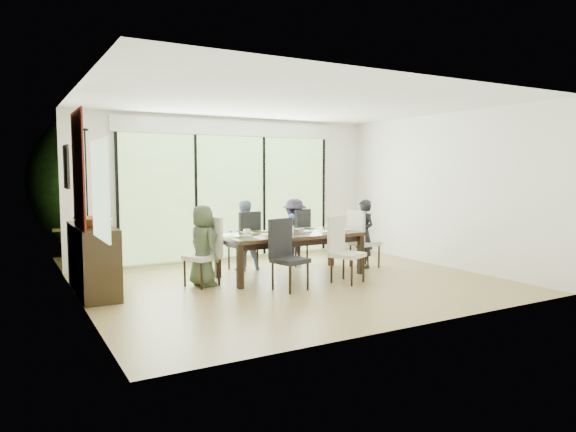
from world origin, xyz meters
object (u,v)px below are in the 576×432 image
chair_right_end (365,239)px  chair_far_right (294,237)px  chair_left_end (202,252)px  person_right_end (364,234)px  sideboard (93,259)px  person_far_left (244,235)px  cup_a (247,232)px  cup_c (328,227)px  cup_b (302,231)px  vase (292,229)px  chair_far_left (243,240)px  person_left_end (203,246)px  person_far_right (294,232)px  chair_near_right (348,249)px  table_top (290,235)px  chair_near_left (290,255)px  bowl (93,221)px  laptop (245,236)px

chair_right_end → chair_far_right: (-0.95, 0.85, 0.00)m
chair_left_end → person_right_end: 2.98m
sideboard → person_far_left: bearing=10.8°
chair_left_end → cup_a: (0.80, 0.15, 0.23)m
chair_right_end → cup_c: bearing=79.2°
cup_b → cup_c: cup_c is taller
vase → sideboard: bearing=174.3°
chair_left_end → chair_far_left: 1.35m
cup_b → sideboard: (-3.11, 0.45, -0.27)m
chair_far_left → person_left_end: person_left_end is taller
chair_far_right → cup_b: (-0.40, -0.95, 0.23)m
vase → cup_a: (-0.75, 0.10, -0.01)m
chair_far_right → person_far_right: 0.09m
person_right_end → cup_b: bearing=-86.5°
chair_near_right → cup_b: (-0.35, 0.77, 0.23)m
chair_left_end → chair_far_left: size_ratio=1.00×
person_far_right → sideboard: size_ratio=0.71×
chair_near_right → cup_a: chair_near_right is taller
chair_right_end → cup_b: bearing=91.5°
table_top → vase: size_ratio=20.00×
cup_b → cup_c: bearing=17.1°
chair_near_left → person_far_right: person_far_right is taller
chair_right_end → cup_a: size_ratio=8.87×
table_top → chair_left_end: chair_left_end is taller
chair_near_right → chair_near_left: bearing=156.5°
chair_far_right → cup_b: bearing=43.7°
chair_right_end → bowl: size_ratio=2.04×
person_left_end → cup_a: bearing=-90.7°
chair_left_end → cup_c: size_ratio=8.87×
person_left_end → cup_b: person_left_end is taller
sideboard → chair_far_right: bearing=8.1°
table_top → cup_a: bearing=167.9°
chair_far_left → chair_near_right: bearing=108.3°
person_far_left → vase: person_far_left is taller
table_top → person_far_right: size_ratio=1.86×
chair_left_end → bowl: size_ratio=2.04×
chair_near_left → cup_a: chair_near_left is taller
chair_near_left → laptop: size_ratio=3.33×
sideboard → chair_near_left: bearing=-26.4°
table_top → chair_left_end: bearing=180.0°
chair_far_left → cup_b: (0.60, -0.95, 0.23)m
laptop → chair_right_end: bearing=-14.4°
chair_left_end → cup_b: (1.65, -0.10, 0.23)m
laptop → bowl: size_ratio=0.61×
chair_left_end → person_left_end: size_ratio=0.85×
person_left_end → cup_a: person_left_end is taller
chair_far_right → chair_near_right: (-0.05, -1.72, 0.00)m
cup_b → bowl: bearing=173.5°
cup_a → bowl: bearing=177.4°
chair_far_left → person_right_end: 2.11m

